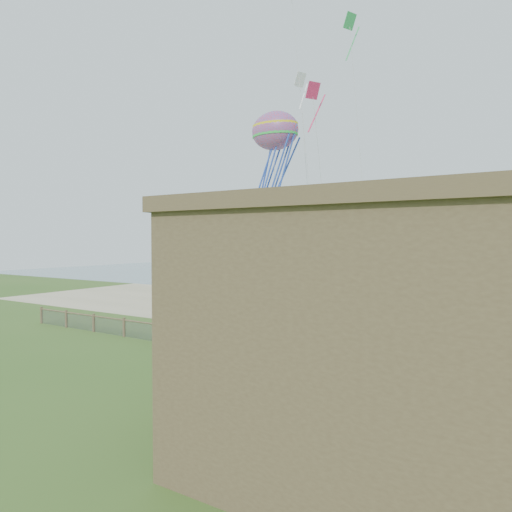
% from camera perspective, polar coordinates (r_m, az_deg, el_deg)
% --- Properties ---
extents(ground, '(160.00, 160.00, 0.00)m').
position_cam_1_polar(ground, '(20.99, -11.82, -15.50)').
color(ground, '#375B1F').
rests_on(ground, ground).
extents(sand_beach, '(72.00, 20.00, 0.02)m').
position_cam_1_polar(sand_beach, '(39.47, 11.09, -7.21)').
color(sand_beach, tan).
rests_on(sand_beach, ground).
extents(ocean, '(160.00, 68.00, 0.02)m').
position_cam_1_polar(ocean, '(81.84, 22.19, -2.56)').
color(ocean, slate).
rests_on(ocean, ground).
extents(chainlink_fence, '(36.20, 0.20, 1.25)m').
position_cam_1_polar(chainlink_fence, '(25.35, -2.21, -11.10)').
color(chainlink_fence, '#4F3E2C').
rests_on(chainlink_fence, ground).
extents(motel, '(15.00, 10.00, 7.00)m').
position_cam_1_polar(motel, '(13.72, 28.00, -9.99)').
color(motel, brown).
rests_on(motel, ground).
extents(motel_deck, '(15.00, 2.00, 0.50)m').
position_cam_1_polar(motel_deck, '(20.34, 29.09, -15.54)').
color(motel_deck, brown).
rests_on(motel_deck, ground).
extents(picnic_table, '(1.96, 1.71, 0.69)m').
position_cam_1_polar(picnic_table, '(18.56, 3.26, -16.69)').
color(picnic_table, brown).
rests_on(picnic_table, ground).
extents(octopus_kite, '(3.96, 3.06, 7.48)m').
position_cam_1_polar(octopus_kite, '(34.74, 2.37, 12.29)').
color(octopus_kite, '#FF2828').
extents(kite_white, '(1.94, 1.62, 2.48)m').
position_cam_1_polar(kite_white, '(37.37, 5.53, 20.13)').
color(kite_white, white).
extents(kite_red, '(2.04, 1.80, 2.71)m').
position_cam_1_polar(kite_red, '(30.37, 7.13, 18.39)').
color(kite_red, '#ED2961').
extents(kite_green, '(2.11, 1.73, 2.86)m').
position_cam_1_polar(kite_green, '(36.57, 11.64, 25.59)').
color(kite_green, green).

